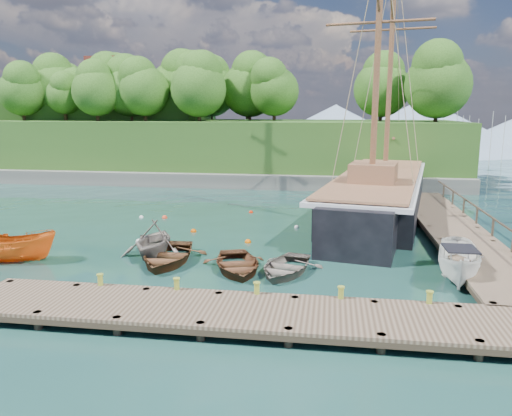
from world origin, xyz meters
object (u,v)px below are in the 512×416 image
(rowboat_1, at_px, (154,256))
(cabin_boat_white, at_px, (458,281))
(rowboat_2, at_px, (237,271))
(motorboat_orange, at_px, (13,262))
(schooner, at_px, (378,198))
(rowboat_0, at_px, (167,263))
(rowboat_3, at_px, (285,273))

(rowboat_1, relative_size, cabin_boat_white, 0.81)
(rowboat_2, bearing_deg, rowboat_1, 142.51)
(rowboat_1, height_order, motorboat_orange, rowboat_1)
(motorboat_orange, height_order, schooner, schooner)
(rowboat_0, height_order, cabin_boat_white, cabin_boat_white)
(rowboat_0, xyz_separation_m, motorboat_orange, (-7.31, -1.00, 0.00))
(rowboat_1, distance_m, schooner, 16.46)
(rowboat_1, distance_m, rowboat_2, 4.79)
(rowboat_3, xyz_separation_m, cabin_boat_white, (7.37, 0.09, 0.00))
(rowboat_3, xyz_separation_m, motorboat_orange, (-13.00, -0.30, 0.00))
(rowboat_0, height_order, motorboat_orange, motorboat_orange)
(rowboat_2, relative_size, schooner, 0.14)
(rowboat_0, distance_m, motorboat_orange, 7.38)
(rowboat_1, xyz_separation_m, motorboat_orange, (-6.32, -1.92, 0.00))
(motorboat_orange, xyz_separation_m, cabin_boat_white, (20.37, 0.39, 0.00))
(rowboat_3, distance_m, schooner, 14.06)
(rowboat_3, bearing_deg, rowboat_0, -172.45)
(motorboat_orange, bearing_deg, rowboat_1, -85.24)
(rowboat_2, bearing_deg, motorboat_orange, 163.87)
(rowboat_3, bearing_deg, rowboat_1, -179.13)
(rowboat_0, xyz_separation_m, rowboat_2, (3.51, -0.69, 0.00))
(rowboat_3, relative_size, motorboat_orange, 0.93)
(motorboat_orange, distance_m, cabin_boat_white, 20.37)
(rowboat_1, bearing_deg, rowboat_0, -44.62)
(rowboat_2, relative_size, cabin_boat_white, 0.91)
(rowboat_2, xyz_separation_m, rowboat_3, (2.18, -0.01, 0.00))
(rowboat_2, bearing_deg, rowboat_3, -17.93)
(cabin_boat_white, relative_size, schooner, 0.16)
(rowboat_0, distance_m, schooner, 16.45)
(rowboat_3, bearing_deg, rowboat_2, -165.66)
(motorboat_orange, relative_size, cabin_boat_white, 0.93)
(rowboat_1, relative_size, motorboat_orange, 0.87)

